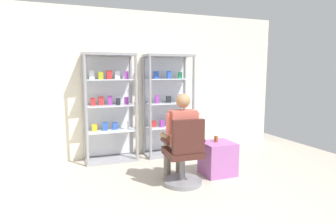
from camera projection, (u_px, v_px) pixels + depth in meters
back_wall at (136, 84)px, 5.43m from camera, size 6.00×0.10×2.70m
display_cabinet_left at (109, 107)px, 5.07m from camera, size 0.90×0.45×1.90m
display_cabinet_right at (167, 105)px, 5.46m from camera, size 0.90×0.45×1.90m
office_chair at (184, 158)px, 3.98m from camera, size 0.57×0.56×0.96m
seated_shopkeeper at (180, 133)px, 4.09m from camera, size 0.50×0.58×1.29m
storage_crate at (218, 158)px, 4.43m from camera, size 0.48×0.45×0.51m
tea_glass at (216, 139)px, 4.43m from camera, size 0.06×0.06×0.09m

